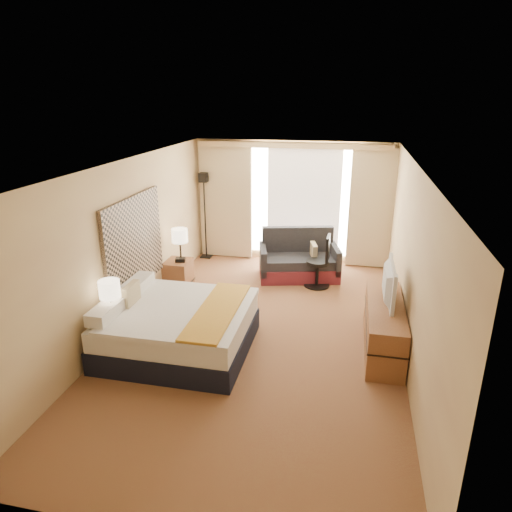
% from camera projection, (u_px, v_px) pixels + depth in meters
% --- Properties ---
extents(floor, '(4.20, 7.00, 0.02)m').
position_uv_depth(floor, '(260.00, 335.00, 7.04)').
color(floor, '#54181C').
rests_on(floor, ground).
extents(ceiling, '(4.20, 7.00, 0.02)m').
position_uv_depth(ceiling, '(260.00, 165.00, 6.16)').
color(ceiling, white).
rests_on(ceiling, wall_back).
extents(wall_back, '(4.20, 0.02, 2.60)m').
position_uv_depth(wall_back, '(292.00, 202.00, 9.82)').
color(wall_back, '#E2C789').
rests_on(wall_back, ground).
extents(wall_front, '(4.20, 0.02, 2.60)m').
position_uv_depth(wall_front, '(165.00, 411.00, 3.38)').
color(wall_front, '#E2C789').
rests_on(wall_front, ground).
extents(wall_left, '(0.02, 7.00, 2.60)m').
position_uv_depth(wall_left, '(126.00, 246.00, 7.01)').
color(wall_left, '#E2C789').
rests_on(wall_left, ground).
extents(wall_right, '(0.02, 7.00, 2.60)m').
position_uv_depth(wall_right, '(411.00, 266.00, 6.19)').
color(wall_right, '#E2C789').
rests_on(wall_right, ground).
extents(headboard, '(0.06, 1.85, 1.50)m').
position_uv_depth(headboard, '(135.00, 244.00, 7.20)').
color(headboard, black).
rests_on(headboard, wall_left).
extents(nightstand_left, '(0.45, 0.52, 0.55)m').
position_uv_depth(nightstand_left, '(113.00, 340.00, 6.35)').
color(nightstand_left, brown).
rests_on(nightstand_left, floor).
extents(nightstand_right, '(0.45, 0.52, 0.55)m').
position_uv_depth(nightstand_right, '(179.00, 274.00, 8.65)').
color(nightstand_right, brown).
rests_on(nightstand_right, floor).
extents(media_dresser, '(0.50, 1.80, 0.70)m').
position_uv_depth(media_dresser, '(384.00, 327.00, 6.56)').
color(media_dresser, brown).
rests_on(media_dresser, floor).
extents(window, '(2.30, 0.02, 2.30)m').
position_uv_depth(window, '(304.00, 202.00, 9.74)').
color(window, white).
rests_on(window, wall_back).
extents(curtains, '(4.12, 0.19, 2.56)m').
position_uv_depth(curtains, '(292.00, 198.00, 9.68)').
color(curtains, beige).
rests_on(curtains, floor).
extents(bed, '(1.99, 1.82, 0.97)m').
position_uv_depth(bed, '(178.00, 327.00, 6.53)').
color(bed, black).
rests_on(bed, floor).
extents(loveseat, '(1.71, 1.18, 0.97)m').
position_uv_depth(loveseat, '(299.00, 262.00, 9.17)').
color(loveseat, maroon).
rests_on(loveseat, floor).
extents(floor_lamp, '(0.24, 0.24, 1.91)m').
position_uv_depth(floor_lamp, '(204.00, 199.00, 9.94)').
color(floor_lamp, black).
rests_on(floor_lamp, floor).
extents(desk_chair, '(0.50, 0.50, 1.02)m').
position_uv_depth(desk_chair, '(320.00, 264.00, 8.67)').
color(desk_chair, black).
rests_on(desk_chair, floor).
extents(lamp_left, '(0.29, 0.29, 0.60)m').
position_uv_depth(lamp_left, '(110.00, 290.00, 6.14)').
color(lamp_left, black).
rests_on(lamp_left, nightstand_left).
extents(lamp_right, '(0.29, 0.29, 0.62)m').
position_uv_depth(lamp_right, '(180.00, 236.00, 8.40)').
color(lamp_right, black).
rests_on(lamp_right, nightstand_right).
extents(tissue_box, '(0.15, 0.15, 0.11)m').
position_uv_depth(tissue_box, '(118.00, 321.00, 6.19)').
color(tissue_box, '#8BB9D8').
rests_on(tissue_box, nightstand_left).
extents(telephone, '(0.21, 0.18, 0.07)m').
position_uv_depth(telephone, '(180.00, 260.00, 8.51)').
color(telephone, black).
rests_on(telephone, nightstand_right).
extents(television, '(0.13, 1.00, 0.57)m').
position_uv_depth(television, '(384.00, 282.00, 6.48)').
color(television, black).
rests_on(television, media_dresser).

